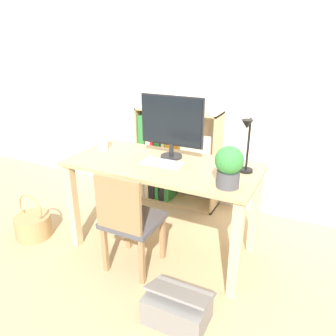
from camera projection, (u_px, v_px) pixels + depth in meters
name	position (u px, v px, depth m)	size (l,w,h in m)	color
ground_plane	(163.00, 246.00, 2.84)	(10.00, 10.00, 0.00)	tan
wall_back	(209.00, 80.00, 3.19)	(8.00, 0.05, 2.60)	silver
desk	(162.00, 179.00, 2.60)	(1.50, 0.70, 0.78)	tan
monitor	(172.00, 123.00, 2.57)	(0.53, 0.18, 0.50)	#232326
keyboard	(162.00, 163.00, 2.53)	(0.32, 0.15, 0.02)	#B2B2B7
vase	(102.00, 141.00, 2.81)	(0.09, 0.09, 0.19)	silver
desk_lamp	(247.00, 141.00, 2.25)	(0.10, 0.19, 0.41)	black
potted_plant	(229.00, 166.00, 2.10)	(0.19, 0.19, 0.28)	#4C4C51
chair	(129.00, 219.00, 2.41)	(0.40, 0.40, 0.82)	#4C4C51
bookshelf	(164.00, 158.00, 3.51)	(0.87, 0.28, 1.02)	tan
basket	(33.00, 225.00, 2.96)	(0.32, 0.32, 0.42)	tan
storage_box	(177.00, 307.00, 2.07)	(0.40, 0.31, 0.25)	gray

